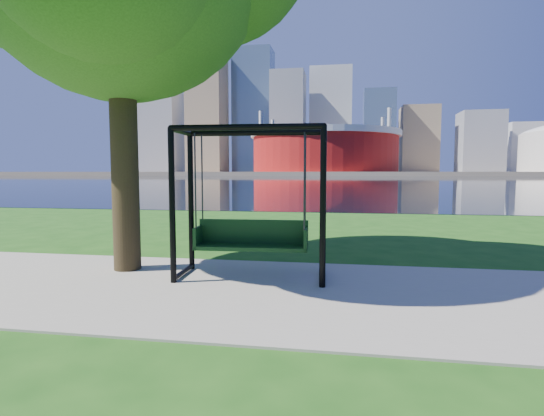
# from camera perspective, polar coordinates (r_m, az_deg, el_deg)

# --- Properties ---
(ground) EXTENTS (900.00, 900.00, 0.00)m
(ground) POSITION_cam_1_polar(r_m,az_deg,el_deg) (6.83, 1.79, -10.18)
(ground) COLOR #1E5114
(ground) RESTS_ON ground
(path) EXTENTS (120.00, 4.00, 0.03)m
(path) POSITION_cam_1_polar(r_m,az_deg,el_deg) (6.34, 1.16, -11.21)
(path) COLOR #9E937F
(path) RESTS_ON ground
(river) EXTENTS (900.00, 180.00, 0.02)m
(river) POSITION_cam_1_polar(r_m,az_deg,el_deg) (108.55, 9.18, 3.85)
(river) COLOR black
(river) RESTS_ON ground
(far_bank) EXTENTS (900.00, 228.00, 2.00)m
(far_bank) POSITION_cam_1_polar(r_m,az_deg,el_deg) (312.53, 9.50, 4.63)
(far_bank) COLOR #937F60
(far_bank) RESTS_ON ground
(stadium) EXTENTS (83.00, 83.00, 32.00)m
(stadium) POSITION_cam_1_polar(r_m,az_deg,el_deg) (242.10, 7.11, 7.75)
(stadium) COLOR maroon
(stadium) RESTS_ON far_bank
(skyline) EXTENTS (392.00, 66.00, 96.50)m
(skyline) POSITION_cam_1_polar(r_m,az_deg,el_deg) (327.75, 8.84, 10.76)
(skyline) COLOR gray
(skyline) RESTS_ON far_bank
(swing) EXTENTS (2.48, 1.17, 2.49)m
(swing) POSITION_cam_1_polar(r_m,az_deg,el_deg) (6.98, -2.78, 0.20)
(swing) COLOR black
(swing) RESTS_ON ground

